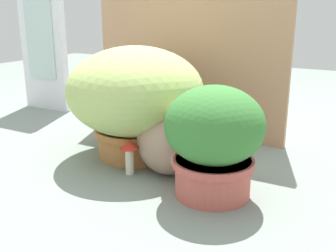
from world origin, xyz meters
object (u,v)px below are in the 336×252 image
object	(u,v)px
grass_planter	(135,97)
leafy_planter	(214,138)
cat	(167,143)
mushroom_ornament_red	(129,151)

from	to	relation	value
grass_planter	leafy_planter	bearing A→B (deg)	-24.38
leafy_planter	cat	size ratio (longest dim) A/B	1.02
cat	mushroom_ornament_red	size ratio (longest dim) A/B	2.77
leafy_planter	cat	world-z (taller)	leafy_planter
grass_planter	mushroom_ornament_red	distance (m)	0.26
grass_planter	mushroom_ornament_red	size ratio (longest dim) A/B	4.29
grass_planter	mushroom_ornament_red	bearing A→B (deg)	-63.71
cat	mushroom_ornament_red	distance (m)	0.14
leafy_planter	mushroom_ornament_red	bearing A→B (deg)	178.28
cat	mushroom_ornament_red	world-z (taller)	cat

